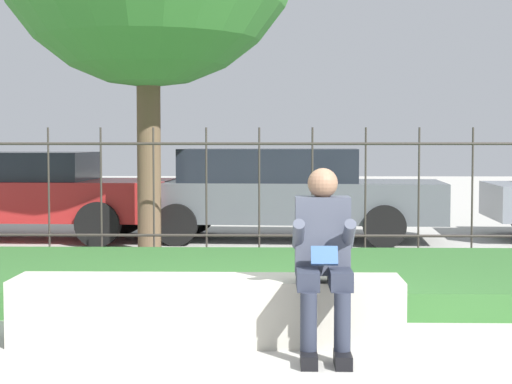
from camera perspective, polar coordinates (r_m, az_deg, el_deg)
name	(u,v)px	position (r m, az deg, el deg)	size (l,w,h in m)	color
ground_plane	(248,342)	(6.30, -0.56, -9.98)	(60.00, 60.00, 0.00)	#B2AFA8
stone_bench	(207,313)	(6.27, -3.27, -8.07)	(2.81, 0.52, 0.47)	#B7B2A3
person_seated_reader	(323,252)	(5.89, 4.50, -4.01)	(0.42, 0.73, 1.27)	black
grass_berm	(255,278)	(8.44, -0.05, -5.75)	(10.28, 3.00, 0.24)	#33662D
iron_fence	(259,192)	(10.27, 0.22, 0.01)	(8.28, 0.03, 1.63)	#332D28
car_parked_left	(17,192)	(13.25, -15.63, 0.01)	(4.55, 2.05, 1.30)	maroon
car_parked_center	(279,192)	(12.67, 1.58, 0.03)	(4.76, 2.11, 1.35)	#4C5156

